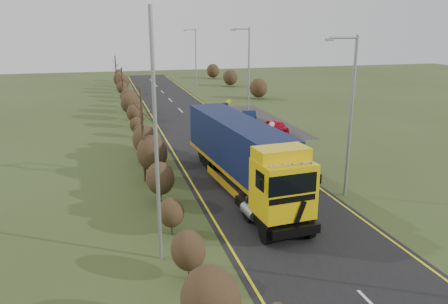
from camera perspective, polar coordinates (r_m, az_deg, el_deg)
name	(u,v)px	position (r m, az deg, el deg)	size (l,w,h in m)	color
ground	(261,193)	(26.32, 4.91, -5.33)	(160.00, 160.00, 0.00)	#36411C
road	(219,149)	(35.38, -0.67, 0.34)	(8.00, 120.00, 0.02)	black
layby	(254,121)	(46.53, 3.95, 4.10)	(6.00, 18.00, 0.02)	#282624
lane_markings	(220,150)	(35.09, -0.54, 0.24)	(7.52, 116.00, 0.01)	#D0CD13
hedgerow	(146,141)	(31.96, -10.16, 1.37)	(2.24, 102.04, 6.05)	black
lorry	(243,152)	(25.98, 2.43, -0.01)	(3.50, 15.27, 4.21)	black
car_red_hatchback	(274,127)	(40.72, 6.51, 3.32)	(1.64, 4.09, 1.39)	#AC0818
car_blue_sedan	(249,116)	(45.80, 3.26, 4.71)	(1.32, 3.79, 1.25)	#0A1739
streetlight_near	(350,111)	(25.41, 16.08, 5.18)	(1.95, 0.18, 9.16)	gray
streetlight_mid	(248,71)	(45.17, 3.10, 10.53)	(2.03, 0.19, 9.56)	gray
streetlight_far	(195,56)	(70.87, -3.80, 12.37)	(1.99, 0.19, 9.36)	gray
left_pole	(156,141)	(17.49, -8.87, 1.37)	(0.16, 0.16, 10.35)	gray
speed_sign	(272,129)	(36.17, 6.25, 3.06)	(0.61, 0.10, 2.19)	gray
warning_board	(229,105)	(50.29, 0.60, 6.22)	(0.66, 0.11, 1.74)	gray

